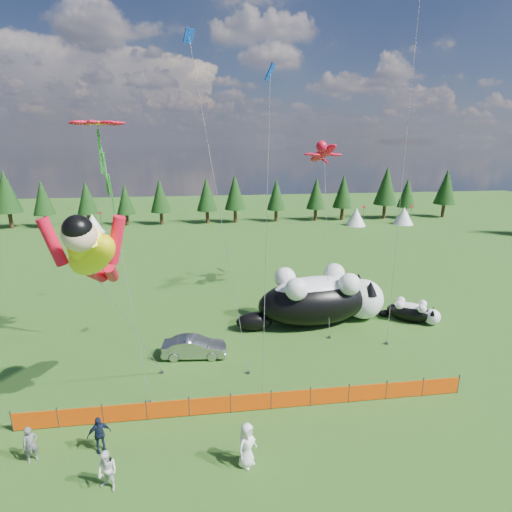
{
  "coord_description": "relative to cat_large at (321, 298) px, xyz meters",
  "views": [
    {
      "loc": [
        -1.99,
        -19.73,
        12.81
      ],
      "look_at": [
        1.19,
        4.0,
        5.95
      ],
      "focal_mm": 28.0,
      "sensor_mm": 36.0,
      "label": 1
    }
  ],
  "objects": [
    {
      "name": "gecko_kite",
      "position": [
        1.21,
        5.08,
        10.02
      ],
      "size": [
        3.84,
        10.6,
        14.09
      ],
      "color": "red",
      "rests_on": "ground"
    },
    {
      "name": "superhero_kite",
      "position": [
        -13.03,
        -8.95,
        6.25
      ],
      "size": [
        6.73,
        7.1,
        10.99
      ],
      "color": "yellow",
      "rests_on": "ground"
    },
    {
      "name": "spectator_c",
      "position": [
        -12.97,
        -11.09,
        -1.1
      ],
      "size": [
        1.09,
        0.84,
        1.65
      ],
      "primitive_type": "imported",
      "rotation": [
        0.0,
        0.0,
        0.4
      ],
      "color": "#131D35",
      "rests_on": "ground"
    },
    {
      "name": "spectator_e",
      "position": [
        -6.81,
        -12.72,
        -0.94
      ],
      "size": [
        1.13,
        1.11,
        1.96
      ],
      "primitive_type": "imported",
      "rotation": [
        0.0,
        0.0,
        0.76
      ],
      "color": "white",
      "rests_on": "ground"
    },
    {
      "name": "spectator_a",
      "position": [
        -15.64,
        -11.31,
        -1.12
      ],
      "size": [
        0.7,
        0.61,
        1.6
      ],
      "primitive_type": "imported",
      "rotation": [
        0.0,
        0.0,
        0.49
      ],
      "color": "slate",
      "rests_on": "ground"
    },
    {
      "name": "safety_fence",
      "position": [
        -6.24,
        -9.35,
        -1.42
      ],
      "size": [
        22.06,
        0.06,
        1.1
      ],
      "color": "#262626",
      "rests_on": "ground"
    },
    {
      "name": "car",
      "position": [
        -9.08,
        -3.72,
        -1.28
      ],
      "size": [
        4.0,
        1.68,
        1.29
      ],
      "primitive_type": "imported",
      "rotation": [
        0.0,
        0.0,
        1.49
      ],
      "color": "#A6A5AA",
      "rests_on": "ground"
    },
    {
      "name": "cat_small",
      "position": [
        6.85,
        -0.68,
        -1.17
      ],
      "size": [
        3.93,
        3.07,
        1.59
      ],
      "rotation": [
        0.0,
        0.0,
        -0.57
      ],
      "color": "black",
      "rests_on": "ground"
    },
    {
      "name": "diamond_kite_b",
      "position": [
        7.05,
        3.28,
        19.45
      ],
      "size": [
        4.37,
        8.3,
        24.85
      ],
      "color": "#0D8DA5",
      "rests_on": "ground"
    },
    {
      "name": "diamond_kite_c",
      "position": [
        -5.07,
        -7.12,
        13.19
      ],
      "size": [
        0.98,
        2.75,
        16.57
      ],
      "color": "#0B3AAE",
      "rests_on": "ground"
    },
    {
      "name": "diamond_kite_a",
      "position": [
        -8.54,
        -1.01,
        15.72
      ],
      "size": [
        3.25,
        5.77,
        19.66
      ],
      "color": "#0B3AAE",
      "rests_on": "ground"
    },
    {
      "name": "cat_large",
      "position": [
        0.0,
        0.0,
        0.0
      ],
      "size": [
        11.2,
        4.9,
        4.05
      ],
      "rotation": [
        0.0,
        0.0,
        0.12
      ],
      "color": "black",
      "rests_on": "ground"
    },
    {
      "name": "spectator_b",
      "position": [
        -12.18,
        -13.21,
        -1.08
      ],
      "size": [
        0.96,
        0.83,
        1.69
      ],
      "primitive_type": "imported",
      "rotation": [
        0.0,
        0.0,
        -0.53
      ],
      "color": "white",
      "rests_on": "ground"
    },
    {
      "name": "flower_kite",
      "position": [
        -13.37,
        -3.98,
        11.63
      ],
      "size": [
        3.91,
        5.93,
        14.34
      ],
      "color": "red",
      "rests_on": "ground"
    },
    {
      "name": "festival_tents",
      "position": [
        4.76,
        33.65,
        -0.52
      ],
      "size": [
        50.0,
        3.2,
        2.8
      ],
      "primitive_type": null,
      "color": "white",
      "rests_on": "ground"
    },
    {
      "name": "ground",
      "position": [
        -6.24,
        -6.35,
        -1.92
      ],
      "size": [
        160.0,
        160.0,
        0.0
      ],
      "primitive_type": "plane",
      "color": "#0D3309",
      "rests_on": "ground"
    },
    {
      "name": "tree_line",
      "position": [
        -6.24,
        38.65,
        2.08
      ],
      "size": [
        90.0,
        4.0,
        8.0
      ],
      "primitive_type": null,
      "color": "black",
      "rests_on": "ground"
    }
  ]
}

